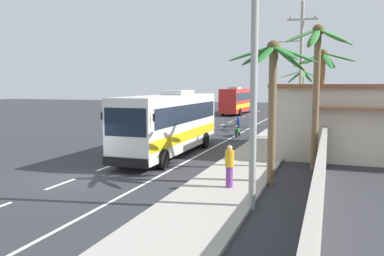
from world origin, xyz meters
TOP-DOWN VIEW (x-y plane):
  - ground_plane at (0.00, 0.00)m, footprint 160.00×160.00m
  - sidewalk_kerb at (6.80, 10.00)m, footprint 3.20×90.00m
  - lane_markings at (2.08, 14.66)m, footprint 3.53×71.00m
  - boundary_wall at (10.60, 14.00)m, footprint 0.24×60.00m
  - coach_bus_foreground at (1.71, 7.08)m, footprint 2.89×11.20m
  - coach_bus_far_lane at (-1.99, 41.28)m, footprint 2.95×11.06m
  - motorcycle_beside_bus at (3.66, 17.00)m, footprint 0.56×1.96m
  - pedestrian_near_kerb at (6.62, 16.43)m, footprint 0.36×0.36m
  - pedestrian_midwalk at (7.09, 0.34)m, footprint 0.36×0.36m
  - utility_pole_nearest at (8.41, -1.79)m, footprint 1.83×0.24m
  - utility_pole_mid at (8.70, 13.96)m, footprint 3.19×0.24m
  - palm_nearest at (8.29, 22.31)m, footprint 3.82×3.76m
  - palm_second at (8.52, 1.91)m, footprint 3.69×3.71m
  - palm_third at (10.14, 5.43)m, footprint 3.36×3.32m
  - palm_fourth at (10.27, 9.79)m, footprint 3.62×3.31m
  - palm_farthest at (9.64, 26.00)m, footprint 3.38×3.46m

SIDE VIEW (x-z plane):
  - ground_plane at x=0.00m, z-range 0.00..0.00m
  - lane_markings at x=2.08m, z-range 0.00..0.01m
  - sidewalk_kerb at x=6.80m, z-range 0.00..0.14m
  - motorcycle_beside_bus at x=3.66m, z-range -0.15..1.46m
  - pedestrian_near_kerb at x=6.62m, z-range 0.17..1.74m
  - boundary_wall at x=10.60m, z-range 0.00..2.06m
  - pedestrian_midwalk at x=7.09m, z-range 0.18..1.89m
  - coach_bus_foreground at x=1.71m, z-range 0.08..3.98m
  - coach_bus_far_lane at x=-1.99m, z-range 0.08..4.01m
  - palm_nearest at x=8.29m, z-range 1.45..7.18m
  - palm_second at x=8.52m, z-range 1.28..7.36m
  - palm_fourth at x=10.27m, z-range 1.28..7.60m
  - palm_third at x=10.14m, z-range 1.47..8.61m
  - utility_pole_mid at x=8.70m, z-range 0.30..10.26m
  - palm_farthest at x=9.64m, z-range 1.85..9.01m
  - utility_pole_nearest at x=8.41m, z-range 0.18..10.68m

